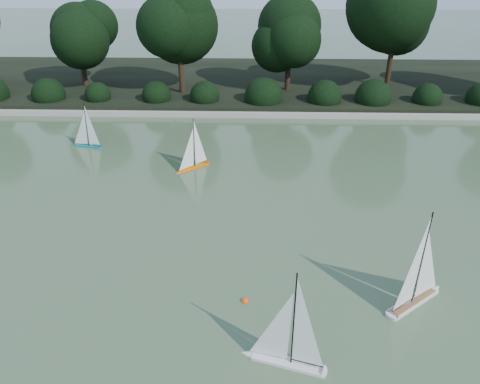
# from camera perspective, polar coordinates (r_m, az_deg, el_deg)

# --- Properties ---
(ground) EXTENTS (80.00, 80.00, 0.00)m
(ground) POSITION_cam_1_polar(r_m,az_deg,el_deg) (8.36, 3.36, -11.03)
(ground) COLOR #344328
(ground) RESTS_ON ground
(pond_coping) EXTENTS (40.00, 0.35, 0.18)m
(pond_coping) POSITION_cam_1_polar(r_m,az_deg,el_deg) (16.34, 2.66, 9.45)
(pond_coping) COLOR gray
(pond_coping) RESTS_ON ground
(far_bank) EXTENTS (40.00, 8.00, 0.30)m
(far_bank) POSITION_cam_1_polar(r_m,az_deg,el_deg) (20.16, 2.54, 13.20)
(far_bank) COLOR black
(far_bank) RESTS_ON ground
(tree_line) EXTENTS (26.31, 3.93, 4.39)m
(tree_line) POSITION_cam_1_polar(r_m,az_deg,el_deg) (18.19, 6.87, 19.46)
(tree_line) COLOR black
(tree_line) RESTS_ON ground
(shrub_hedge) EXTENTS (29.10, 1.10, 1.10)m
(shrub_hedge) POSITION_cam_1_polar(r_m,az_deg,el_deg) (17.09, 2.66, 11.55)
(shrub_hedge) COLOR black
(shrub_hedge) RESTS_ON ground
(sailboat_white_a) EXTENTS (1.24, 0.53, 1.71)m
(sailboat_white_a) POSITION_cam_1_polar(r_m,az_deg,el_deg) (6.89, 5.08, -18.46)
(sailboat_white_a) COLOR silver
(sailboat_white_a) RESTS_ON ground
(sailboat_white_b) EXTENTS (1.20, 0.99, 1.89)m
(sailboat_white_b) POSITION_cam_1_polar(r_m,az_deg,el_deg) (8.34, 21.05, -10.74)
(sailboat_white_b) COLOR silver
(sailboat_white_b) RESTS_ON ground
(sailboat_orange) EXTENTS (0.88, 0.82, 1.46)m
(sailboat_orange) POSITION_cam_1_polar(r_m,az_deg,el_deg) (12.37, -5.97, 3.81)
(sailboat_orange) COLOR #FD6B05
(sailboat_orange) RESTS_ON ground
(sailboat_teal) EXTENTS (1.01, 0.39, 1.38)m
(sailboat_teal) POSITION_cam_1_polar(r_m,az_deg,el_deg) (14.47, -18.39, 6.09)
(sailboat_teal) COLOR #0E7080
(sailboat_teal) RESTS_ON ground
(race_buoy) EXTENTS (0.13, 0.13, 0.13)m
(race_buoy) POSITION_cam_1_polar(r_m,az_deg,el_deg) (7.98, 0.62, -13.17)
(race_buoy) COLOR #FC490D
(race_buoy) RESTS_ON ground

